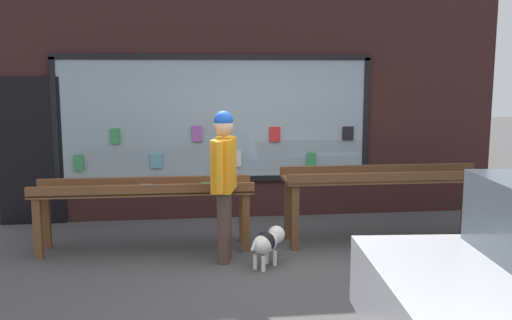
{
  "coord_description": "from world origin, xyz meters",
  "views": [
    {
      "loc": [
        -0.98,
        -6.03,
        2.17
      ],
      "look_at": [
        -0.17,
        0.65,
        1.12
      ],
      "focal_mm": 40.0,
      "sensor_mm": 36.0,
      "label": 1
    }
  ],
  "objects_px": {
    "display_table_left": "(144,195)",
    "person_browsing": "(224,174)",
    "display_table_right": "(386,183)",
    "small_dog": "(267,242)"
  },
  "relations": [
    {
      "from": "display_table_left",
      "to": "person_browsing",
      "type": "xyz_separation_m",
      "value": [
        0.94,
        -0.55,
        0.34
      ]
    },
    {
      "from": "display_table_left",
      "to": "display_table_right",
      "type": "distance_m",
      "value": 3.03
    },
    {
      "from": "display_table_right",
      "to": "small_dog",
      "type": "xyz_separation_m",
      "value": [
        -1.63,
        -0.77,
        -0.48
      ]
    },
    {
      "from": "person_browsing",
      "to": "display_table_right",
      "type": "bearing_deg",
      "value": -61.84
    },
    {
      "from": "person_browsing",
      "to": "small_dog",
      "type": "height_order",
      "value": "person_browsing"
    },
    {
      "from": "display_table_right",
      "to": "small_dog",
      "type": "distance_m",
      "value": 1.87
    },
    {
      "from": "display_table_left",
      "to": "person_browsing",
      "type": "relative_size",
      "value": 1.52
    },
    {
      "from": "display_table_left",
      "to": "small_dog",
      "type": "bearing_deg",
      "value": -29.12
    },
    {
      "from": "person_browsing",
      "to": "small_dog",
      "type": "relative_size",
      "value": 3.51
    },
    {
      "from": "display_table_left",
      "to": "display_table_right",
      "type": "bearing_deg",
      "value": -0.09
    }
  ]
}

